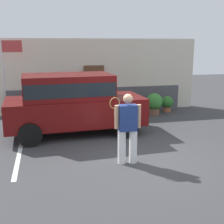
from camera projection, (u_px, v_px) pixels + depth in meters
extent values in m
plane|color=#38383A|center=(136.00, 159.00, 8.01)|extent=(40.00, 40.00, 0.00)
cube|color=silver|center=(20.00, 149.00, 8.76)|extent=(0.12, 4.40, 0.01)
cube|color=beige|center=(96.00, 76.00, 13.42)|extent=(9.43, 0.30, 3.26)
cube|color=#4C4C51|center=(97.00, 100.00, 13.48)|extent=(7.93, 0.10, 1.10)
cube|color=brown|center=(94.00, 89.00, 13.32)|extent=(0.90, 0.06, 2.10)
cube|color=#590C0C|center=(76.00, 111.00, 10.13)|extent=(4.69, 2.13, 0.90)
cube|color=#590C0C|center=(68.00, 86.00, 9.87)|extent=(2.99, 1.90, 0.80)
cube|color=black|center=(68.00, 87.00, 9.87)|extent=(2.93, 1.92, 0.44)
cylinder|color=black|center=(112.00, 114.00, 11.53)|extent=(0.73, 0.30, 0.72)
cylinder|color=black|center=(128.00, 127.00, 9.75)|extent=(0.73, 0.30, 0.72)
cylinder|color=black|center=(29.00, 120.00, 10.70)|extent=(0.73, 0.30, 0.72)
cylinder|color=black|center=(30.00, 135.00, 8.92)|extent=(0.73, 0.30, 0.72)
cylinder|color=white|center=(133.00, 146.00, 7.68)|extent=(0.21, 0.21, 0.88)
cylinder|color=white|center=(122.00, 147.00, 7.63)|extent=(0.21, 0.21, 0.88)
cube|color=navy|center=(128.00, 118.00, 7.48)|extent=(0.47, 0.31, 0.66)
sphere|color=tan|center=(128.00, 99.00, 7.37)|extent=(0.24, 0.24, 0.24)
cylinder|color=tan|center=(139.00, 116.00, 7.52)|extent=(0.11, 0.11, 0.60)
cylinder|color=tan|center=(117.00, 117.00, 7.43)|extent=(0.11, 0.11, 0.60)
torus|color=olive|center=(115.00, 103.00, 7.39)|extent=(0.29, 0.09, 0.29)
cylinder|color=olive|center=(115.00, 112.00, 7.44)|extent=(0.03, 0.03, 0.20)
cylinder|color=brown|center=(154.00, 112.00, 12.98)|extent=(0.46, 0.46, 0.28)
sphere|color=#387F33|center=(154.00, 101.00, 12.88)|extent=(0.72, 0.72, 0.72)
cylinder|color=#9E5638|center=(167.00, 109.00, 13.55)|extent=(0.35, 0.35, 0.21)
sphere|color=#2D6B28|center=(167.00, 102.00, 13.48)|extent=(0.55, 0.55, 0.55)
cylinder|color=silver|center=(4.00, 81.00, 11.74)|extent=(0.05, 0.05, 3.22)
cube|color=#B23838|center=(12.00, 46.00, 11.53)|extent=(0.75, 0.10, 0.45)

